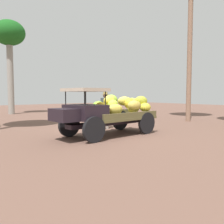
{
  "coord_description": "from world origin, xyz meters",
  "views": [
    {
      "loc": [
        6.08,
        7.89,
        1.69
      ],
      "look_at": [
        -0.19,
        0.21,
        0.95
      ],
      "focal_mm": 38.86,
      "sensor_mm": 36.0,
      "label": 1
    }
  ],
  "objects": [
    {
      "name": "ground_plane",
      "position": [
        0.0,
        0.0,
        0.0
      ],
      "size": [
        60.0,
        60.0,
        0.0
      ],
      "primitive_type": "plane",
      "color": "brown"
    },
    {
      "name": "truck",
      "position": [
        0.12,
        0.23,
        0.99
      ],
      "size": [
        4.54,
        1.98,
        1.9
      ],
      "rotation": [
        0.0,
        0.0,
        0.05
      ],
      "color": "black",
      "rests_on": "ground"
    },
    {
      "name": "farmer",
      "position": [
        -1.0,
        -1.28,
        1.02
      ],
      "size": [
        0.52,
        0.48,
        1.78
      ],
      "rotation": [
        0.0,
        0.0,
        1.68
      ],
      "color": "beige",
      "rests_on": "ground"
    },
    {
      "name": "forest_tree_0",
      "position": [
        -0.16,
        -13.02,
        6.29
      ],
      "size": [
        2.55,
        2.55,
        7.68
      ],
      "color": "gray",
      "rests_on": "ground"
    }
  ]
}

